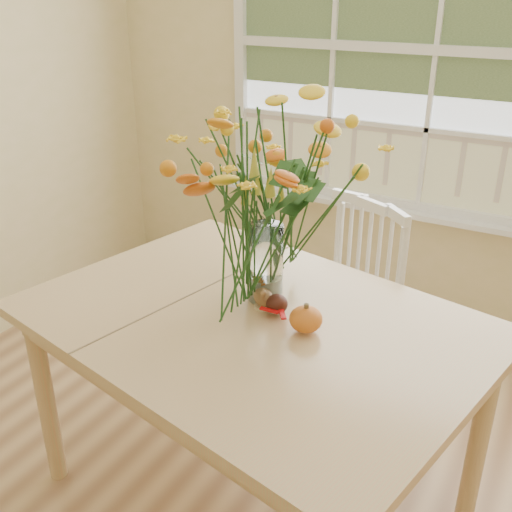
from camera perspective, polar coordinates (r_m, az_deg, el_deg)
The scene contains 8 objects.
wall_back at distance 3.34m, azimuth 16.52°, elevation 14.93°, with size 4.00×0.02×2.70m, color beige.
window at distance 3.28m, azimuth 16.75°, elevation 17.96°, with size 2.42×0.12×1.74m.
dining_table at distance 2.11m, azimuth -0.27°, elevation -7.93°, with size 1.73×1.39×0.82m.
windsor_chair at distance 2.79m, azimuth 8.93°, elevation -3.88°, with size 0.59×0.58×0.97m.
flower_vase at distance 2.00m, azimuth 0.96°, elevation 6.60°, with size 0.59×0.59×0.70m.
pumpkin at distance 1.96m, azimuth 4.76°, elevation -6.13°, with size 0.11×0.11×0.09m, color #CD5918.
turkey_figurine at distance 2.09m, azimuth 0.70°, elevation -3.95°, with size 0.10×0.09×0.10m.
dark_gourd at distance 2.06m, azimuth 2.01°, elevation -4.67°, with size 0.13×0.12×0.07m.
Camera 1 is at (0.74, -0.96, 1.87)m, focal length 42.00 mm.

